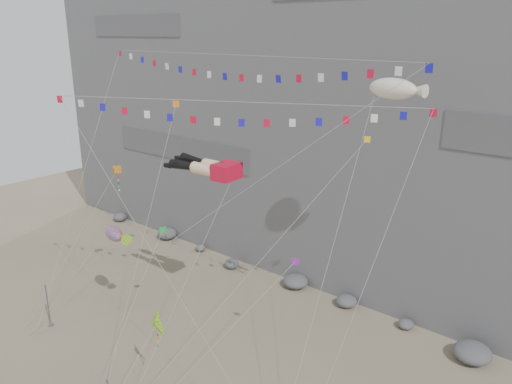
% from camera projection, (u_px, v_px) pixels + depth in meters
% --- Properties ---
extents(ground, '(120.00, 120.00, 0.00)m').
position_uv_depth(ground, '(171.00, 368.00, 39.30)').
color(ground, gray).
rests_on(ground, ground).
extents(cliff, '(80.00, 28.00, 50.00)m').
position_uv_depth(cliff, '(379.00, 35.00, 55.22)').
color(cliff, slate).
rests_on(cliff, ground).
extents(talus_boulders, '(60.00, 3.00, 1.20)m').
position_uv_depth(talus_boulders, '(296.00, 282.00, 51.63)').
color(talus_boulders, '#5C5D61').
rests_on(talus_boulders, ground).
extents(anchor_pole_left, '(0.12, 0.12, 4.10)m').
position_uv_depth(anchor_pole_left, '(48.00, 305.00, 44.39)').
color(anchor_pole_left, slate).
rests_on(anchor_pole_left, ground).
extents(legs_kite, '(8.61, 14.44, 19.92)m').
position_uv_depth(legs_kite, '(208.00, 167.00, 40.47)').
color(legs_kite, red).
rests_on(legs_kite, ground).
extents(flag_banner_upper, '(31.52, 13.69, 29.38)m').
position_uv_depth(flag_banner_upper, '(232.00, 55.00, 38.16)').
color(flag_banner_upper, red).
rests_on(flag_banner_upper, ground).
extents(flag_banner_lower, '(25.08, 13.35, 24.49)m').
position_uv_depth(flag_banner_lower, '(229.00, 102.00, 35.28)').
color(flag_banner_lower, red).
rests_on(flag_banner_lower, ground).
extents(harlequin_kite, '(4.15, 9.57, 16.27)m').
position_uv_depth(harlequin_kite, '(117.00, 171.00, 44.99)').
color(harlequin_kite, red).
rests_on(harlequin_kite, ground).
extents(fish_windsock, '(6.18, 7.81, 11.59)m').
position_uv_depth(fish_windsock, '(114.00, 234.00, 43.21)').
color(fish_windsock, '#FF440D').
rests_on(fish_windsock, ground).
extents(delta_kite, '(2.31, 6.60, 8.78)m').
position_uv_depth(delta_kite, '(156.00, 324.00, 33.85)').
color(delta_kite, yellow).
rests_on(delta_kite, ground).
extents(blimp_windsock, '(4.65, 15.79, 25.95)m').
position_uv_depth(blimp_windsock, '(392.00, 89.00, 35.26)').
color(blimp_windsock, '#F0E1C5').
rests_on(blimp_windsock, ground).
extents(small_kite_a, '(5.26, 12.93, 23.35)m').
position_uv_depth(small_kite_a, '(175.00, 109.00, 42.30)').
color(small_kite_a, orange).
rests_on(small_kite_a, ground).
extents(small_kite_b, '(5.53, 11.89, 15.49)m').
position_uv_depth(small_kite_b, '(293.00, 264.00, 35.68)').
color(small_kite_b, purple).
rests_on(small_kite_b, ground).
extents(small_kite_c, '(3.07, 10.03, 13.84)m').
position_uv_depth(small_kite_c, '(162.00, 232.00, 40.28)').
color(small_kite_c, green).
rests_on(small_kite_c, ground).
extents(small_kite_d, '(9.72, 15.91, 25.44)m').
position_uv_depth(small_kite_d, '(358.00, 150.00, 34.50)').
color(small_kite_d, yellow).
rests_on(small_kite_d, ground).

